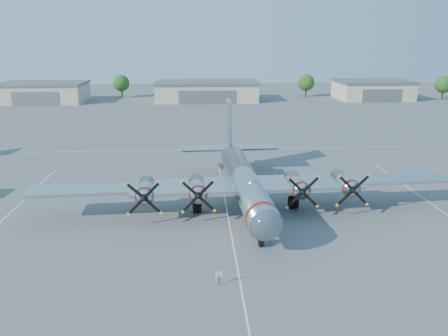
{
  "coord_description": "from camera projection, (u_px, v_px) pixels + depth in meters",
  "views": [
    {
      "loc": [
        -2.94,
        -42.37,
        17.02
      ],
      "look_at": [
        -0.0,
        3.87,
        3.2
      ],
      "focal_mm": 35.0,
      "sensor_mm": 36.0,
      "label": 1
    }
  ],
  "objects": [
    {
      "name": "ground",
      "position": [
        226.0,
        208.0,
        45.56
      ],
      "size": [
        260.0,
        260.0,
        0.0
      ],
      "primitive_type": "plane",
      "color": "#5B5B5D",
      "rests_on": "ground"
    },
    {
      "name": "parking_lines",
      "position": [
        228.0,
        214.0,
        43.89
      ],
      "size": [
        60.0,
        50.08,
        0.01
      ],
      "color": "silver",
      "rests_on": "ground"
    },
    {
      "name": "hangar_west",
      "position": [
        44.0,
        92.0,
        120.44
      ],
      "size": [
        22.6,
        14.6,
        5.4
      ],
      "color": "#BCB195",
      "rests_on": "ground"
    },
    {
      "name": "hangar_center",
      "position": [
        207.0,
        91.0,
        123.17
      ],
      "size": [
        28.6,
        14.6,
        5.4
      ],
      "color": "#BCB195",
      "rests_on": "ground"
    },
    {
      "name": "hangar_east",
      "position": [
        372.0,
        90.0,
        126.09
      ],
      "size": [
        20.6,
        14.6,
        5.4
      ],
      "color": "#BCB195",
      "rests_on": "ground"
    },
    {
      "name": "tree_west",
      "position": [
        121.0,
        83.0,
        128.91
      ],
      "size": [
        4.8,
        4.8,
        6.64
      ],
      "color": "#382619",
      "rests_on": "ground"
    },
    {
      "name": "tree_east",
      "position": [
        306.0,
        83.0,
        130.33
      ],
      "size": [
        4.8,
        4.8,
        6.64
      ],
      "color": "#382619",
      "rests_on": "ground"
    },
    {
      "name": "tree_far_east",
      "position": [
        444.0,
        85.0,
        124.99
      ],
      "size": [
        4.8,
        4.8,
        6.64
      ],
      "color": "#382619",
      "rests_on": "ground"
    },
    {
      "name": "main_bomber_b29",
      "position": [
        243.0,
        204.0,
        46.69
      ],
      "size": [
        43.8,
        31.02,
        9.39
      ],
      "primitive_type": null,
      "rotation": [
        0.0,
        0.0,
        0.05
      ],
      "color": "silver",
      "rests_on": "ground"
    },
    {
      "name": "info_placard",
      "position": [
        219.0,
        276.0,
        31.14
      ],
      "size": [
        0.54,
        0.16,
        1.05
      ],
      "rotation": [
        0.0,
        0.0,
        0.22
      ],
      "color": "black",
      "rests_on": "ground"
    }
  ]
}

